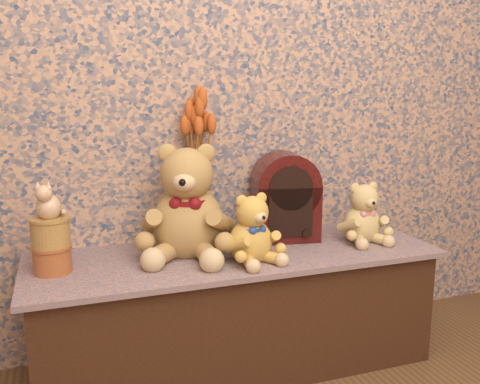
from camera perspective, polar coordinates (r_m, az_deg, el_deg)
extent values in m
cube|color=#354A6C|center=(2.11, -2.82, 17.94)|extent=(3.00, 0.10, 2.60)
cube|color=#384673|center=(2.04, -0.48, -12.68)|extent=(1.51, 0.52, 0.45)
cylinder|color=tan|center=(2.06, -4.43, -2.85)|extent=(0.14, 0.14, 0.20)
cylinder|color=#BA8036|center=(1.85, -19.83, -6.95)|extent=(0.13, 0.13, 0.09)
cylinder|color=#DBC760|center=(1.83, -20.03, -4.16)|extent=(0.14, 0.14, 0.10)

